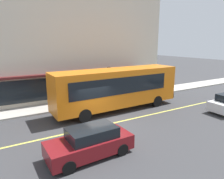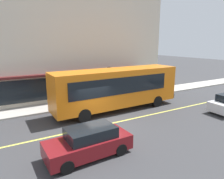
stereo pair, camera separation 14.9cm
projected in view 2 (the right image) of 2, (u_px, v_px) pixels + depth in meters
ground at (101, 126)px, 14.03m from camera, size 120.00×120.00×0.00m
sidewalk at (74, 104)px, 18.78m from camera, size 80.00×2.47×0.15m
lane_centre_stripe at (101, 126)px, 14.03m from camera, size 36.00×0.16×0.01m
storefront_building at (55, 23)px, 22.27m from camera, size 21.70×10.16×15.50m
bus at (118, 87)px, 16.98m from camera, size 11.19×2.82×3.50m
traffic_light at (110, 76)px, 19.44m from camera, size 0.30×0.52×3.20m
car_maroon at (89, 142)px, 10.17m from camera, size 4.36×1.98×1.52m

